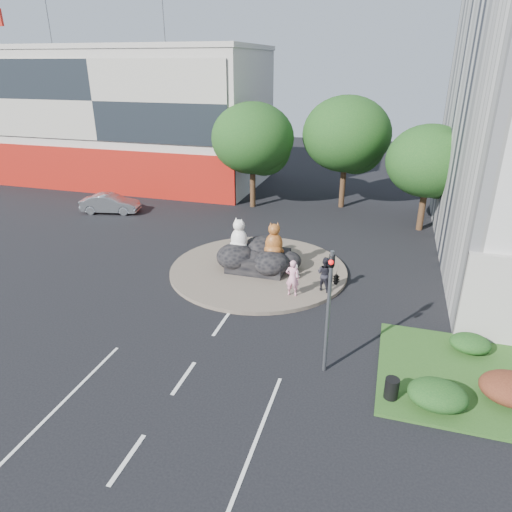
{
  "coord_description": "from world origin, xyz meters",
  "views": [
    {
      "loc": [
        6.63,
        -12.65,
        11.0
      ],
      "look_at": [
        0.59,
        7.56,
        2.0
      ],
      "focal_mm": 32.0,
      "sensor_mm": 36.0,
      "label": 1
    }
  ],
  "objects_px": {
    "cat_tabby": "(274,239)",
    "parked_car": "(110,204)",
    "pedestrian_pink": "(293,278)",
    "litter_bin": "(392,388)",
    "kitten_white": "(295,271)",
    "pedestrian_dark": "(325,274)",
    "cat_white": "(239,234)",
    "kitten_calico": "(234,263)"
  },
  "relations": [
    {
      "from": "pedestrian_dark",
      "to": "parked_car",
      "type": "relative_size",
      "value": 0.4
    },
    {
      "from": "litter_bin",
      "to": "kitten_white",
      "type": "bearing_deg",
      "value": 122.09
    },
    {
      "from": "kitten_calico",
      "to": "kitten_white",
      "type": "relative_size",
      "value": 0.98
    },
    {
      "from": "pedestrian_pink",
      "to": "litter_bin",
      "type": "xyz_separation_m",
      "value": [
        4.95,
        -6.35,
        -0.65
      ]
    },
    {
      "from": "kitten_white",
      "to": "pedestrian_pink",
      "type": "xyz_separation_m",
      "value": [
        0.28,
        -1.99,
        0.55
      ]
    },
    {
      "from": "pedestrian_pink",
      "to": "pedestrian_dark",
      "type": "relative_size",
      "value": 1.05
    },
    {
      "from": "cat_tabby",
      "to": "parked_car",
      "type": "bearing_deg",
      "value": 134.21
    },
    {
      "from": "pedestrian_pink",
      "to": "parked_car",
      "type": "xyz_separation_m",
      "value": [
        -16.81,
        9.85,
        -0.41
      ]
    },
    {
      "from": "parked_car",
      "to": "litter_bin",
      "type": "distance_m",
      "value": 27.13
    },
    {
      "from": "pedestrian_pink",
      "to": "pedestrian_dark",
      "type": "bearing_deg",
      "value": -146.84
    },
    {
      "from": "cat_tabby",
      "to": "litter_bin",
      "type": "xyz_separation_m",
      "value": [
        6.63,
        -9.12,
        -1.53
      ]
    },
    {
      "from": "cat_white",
      "to": "pedestrian_pink",
      "type": "xyz_separation_m",
      "value": [
        3.73,
        -2.81,
        -0.91
      ]
    },
    {
      "from": "cat_white",
      "to": "parked_car",
      "type": "xyz_separation_m",
      "value": [
        -13.08,
        7.04,
        -1.32
      ]
    },
    {
      "from": "parked_car",
      "to": "kitten_white",
      "type": "bearing_deg",
      "value": -127.67
    },
    {
      "from": "pedestrian_pink",
      "to": "parked_car",
      "type": "height_order",
      "value": "pedestrian_pink"
    },
    {
      "from": "kitten_white",
      "to": "pedestrian_dark",
      "type": "height_order",
      "value": "pedestrian_dark"
    },
    {
      "from": "cat_white",
      "to": "litter_bin",
      "type": "xyz_separation_m",
      "value": [
        8.68,
        -9.16,
        -1.55
      ]
    },
    {
      "from": "kitten_calico",
      "to": "parked_car",
      "type": "bearing_deg",
      "value": 167.96
    },
    {
      "from": "cat_white",
      "to": "kitten_white",
      "type": "bearing_deg",
      "value": 6.32
    },
    {
      "from": "cat_white",
      "to": "pedestrian_dark",
      "type": "height_order",
      "value": "cat_white"
    },
    {
      "from": "pedestrian_dark",
      "to": "cat_white",
      "type": "bearing_deg",
      "value": 4.14
    },
    {
      "from": "kitten_calico",
      "to": "pedestrian_pink",
      "type": "bearing_deg",
      "value": -9.66
    },
    {
      "from": "pedestrian_dark",
      "to": "parked_car",
      "type": "distance_m",
      "value": 20.29
    },
    {
      "from": "pedestrian_pink",
      "to": "litter_bin",
      "type": "bearing_deg",
      "value": 126.11
    },
    {
      "from": "kitten_white",
      "to": "pedestrian_dark",
      "type": "bearing_deg",
      "value": -56.19
    },
    {
      "from": "kitten_white",
      "to": "pedestrian_dark",
      "type": "distance_m",
      "value": 2.05
    },
    {
      "from": "kitten_white",
      "to": "cat_white",
      "type": "bearing_deg",
      "value": 139.76
    },
    {
      "from": "cat_white",
      "to": "cat_tabby",
      "type": "relative_size",
      "value": 1.02
    },
    {
      "from": "kitten_calico",
      "to": "kitten_white",
      "type": "height_order",
      "value": "kitten_white"
    },
    {
      "from": "cat_tabby",
      "to": "pedestrian_pink",
      "type": "distance_m",
      "value": 3.36
    },
    {
      "from": "cat_white",
      "to": "pedestrian_pink",
      "type": "relative_size",
      "value": 1.01
    },
    {
      "from": "pedestrian_dark",
      "to": "kitten_white",
      "type": "bearing_deg",
      "value": -6.1
    },
    {
      "from": "cat_tabby",
      "to": "parked_car",
      "type": "distance_m",
      "value": 16.75
    },
    {
      "from": "pedestrian_pink",
      "to": "cat_tabby",
      "type": "bearing_deg",
      "value": -60.57
    },
    {
      "from": "pedestrian_dark",
      "to": "litter_bin",
      "type": "height_order",
      "value": "pedestrian_dark"
    },
    {
      "from": "cat_white",
      "to": "kitten_calico",
      "type": "bearing_deg",
      "value": -74.7
    },
    {
      "from": "litter_bin",
      "to": "kitten_calico",
      "type": "bearing_deg",
      "value": 136.1
    },
    {
      "from": "kitten_white",
      "to": "pedestrian_dark",
      "type": "xyz_separation_m",
      "value": [
        1.73,
        -0.97,
        0.5
      ]
    },
    {
      "from": "parked_car",
      "to": "litter_bin",
      "type": "xyz_separation_m",
      "value": [
        21.76,
        -16.2,
        -0.24
      ]
    },
    {
      "from": "cat_white",
      "to": "cat_tabby",
      "type": "height_order",
      "value": "cat_white"
    },
    {
      "from": "kitten_white",
      "to": "parked_car",
      "type": "xyz_separation_m",
      "value": [
        -16.53,
        7.86,
        0.14
      ]
    },
    {
      "from": "kitten_calico",
      "to": "litter_bin",
      "type": "distance_m",
      "value": 12.13
    }
  ]
}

